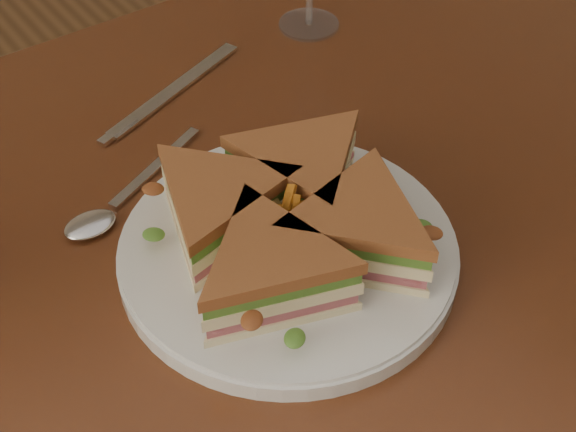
{
  "coord_description": "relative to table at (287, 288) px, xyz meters",
  "views": [
    {
      "loc": [
        -0.3,
        -0.42,
        1.25
      ],
      "look_at": [
        -0.03,
        -0.04,
        0.8
      ],
      "focal_mm": 50.0,
      "sensor_mm": 36.0,
      "label": 1
    }
  ],
  "objects": [
    {
      "name": "crisps_mound",
      "position": [
        -0.03,
        -0.04,
        0.14
      ],
      "size": [
        0.09,
        0.09,
        0.05
      ],
      "primitive_type": null,
      "color": "#B06016",
      "rests_on": "plate"
    },
    {
      "name": "sandwich_wedges",
      "position": [
        -0.03,
        -0.04,
        0.14
      ],
      "size": [
        0.29,
        0.29,
        0.06
      ],
      "color": "#FDEFBB",
      "rests_on": "plate"
    },
    {
      "name": "plate",
      "position": [
        -0.03,
        -0.04,
        0.11
      ],
      "size": [
        0.29,
        0.29,
        0.02
      ],
      "primitive_type": "cylinder",
      "color": "silver",
      "rests_on": "table"
    },
    {
      "name": "spoon",
      "position": [
        -0.13,
        0.1,
        0.1
      ],
      "size": [
        0.17,
        0.09,
        0.01
      ],
      "rotation": [
        0.0,
        0.0,
        0.41
      ],
      "color": "silver",
      "rests_on": "table"
    },
    {
      "name": "knife",
      "position": [
        0.0,
        0.22,
        0.1
      ],
      "size": [
        0.21,
        0.09,
        0.0
      ],
      "rotation": [
        0.0,
        0.0,
        0.35
      ],
      "color": "silver",
      "rests_on": "table"
    },
    {
      "name": "table",
      "position": [
        0.0,
        0.0,
        0.0
      ],
      "size": [
        1.2,
        0.8,
        0.75
      ],
      "color": "#3A1A0D",
      "rests_on": "ground"
    }
  ]
}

